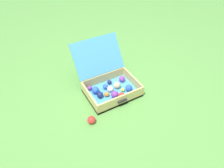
{
  "coord_description": "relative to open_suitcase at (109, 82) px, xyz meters",
  "views": [
    {
      "loc": [
        -0.72,
        -1.39,
        1.62
      ],
      "look_at": [
        0.1,
        0.06,
        0.14
      ],
      "focal_mm": 32.4,
      "sensor_mm": 36.0,
      "label": 1
    }
  ],
  "objects": [
    {
      "name": "ground_plane",
      "position": [
        -0.1,
        -0.14,
        -0.11
      ],
      "size": [
        16.0,
        16.0,
        0.0
      ],
      "primitive_type": "plane",
      "color": "#569342"
    },
    {
      "name": "open_suitcase",
      "position": [
        0.0,
        0.0,
        0.0
      ],
      "size": [
        0.58,
        0.69,
        0.5
      ],
      "color": "#4799C6",
      "rests_on": "ground"
    },
    {
      "name": "stray_ball_on_grass",
      "position": [
        -0.38,
        -0.34,
        -0.07
      ],
      "size": [
        0.08,
        0.08,
        0.08
      ],
      "primitive_type": "sphere",
      "color": "red",
      "rests_on": "ground"
    }
  ]
}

